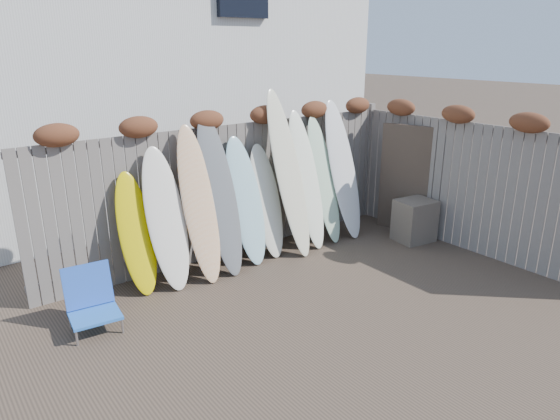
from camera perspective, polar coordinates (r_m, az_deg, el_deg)
ground at (r=6.26m, az=6.84°, el=-11.51°), size 80.00×80.00×0.00m
back_fence at (r=7.60m, az=-5.14°, el=3.65°), size 6.05×0.28×2.24m
right_fence at (r=8.21m, az=21.12°, el=3.30°), size 0.28×4.40×2.24m
house at (r=11.21m, az=-15.40°, el=18.24°), size 8.50×5.50×6.33m
beach_chair at (r=6.18m, az=-20.76°, el=-9.63°), size 0.59×0.62×0.71m
wooden_crate at (r=8.53m, az=15.13°, el=-1.16°), size 0.66×0.58×0.69m
lattice_panel at (r=8.76m, az=15.12°, el=3.30°), size 0.44×1.18×1.84m
surfboard_0 at (r=6.70m, az=-16.10°, el=-2.62°), size 0.47×0.59×1.58m
surfboard_1 at (r=6.71m, az=-12.90°, el=-1.00°), size 0.54×0.68×1.86m
surfboard_2 at (r=6.83m, az=-9.24°, el=0.64°), size 0.51×0.77×2.10m
surfboard_3 at (r=7.00m, az=-6.88°, el=1.62°), size 0.51×0.78×2.21m
surfboard_4 at (r=7.32m, az=-3.92°, el=1.04°), size 0.55×0.67×1.86m
surfboard_5 at (r=7.57m, az=-1.53°, el=1.03°), size 0.49×0.63×1.70m
surfboard_6 at (r=7.57m, az=0.98°, el=4.17°), size 0.57×0.91×2.49m
surfboard_7 at (r=7.91m, az=3.06°, el=3.45°), size 0.48×0.76×2.15m
surfboard_8 at (r=8.17m, az=5.05°, el=3.46°), size 0.49×0.74×2.03m
surfboard_9 at (r=8.40m, az=7.21°, el=4.60°), size 0.56×0.80×2.25m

